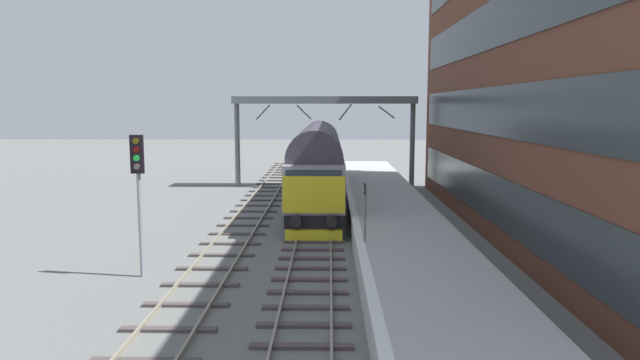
{
  "coord_description": "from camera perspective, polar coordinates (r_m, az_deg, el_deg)",
  "views": [
    {
      "loc": [
        0.66,
        -26.54,
        5.74
      ],
      "look_at": [
        0.2,
        0.79,
        2.15
      ],
      "focal_mm": 31.78,
      "sensor_mm": 36.0,
      "label": 1
    }
  ],
  "objects": [
    {
      "name": "ground_plane",
      "position": [
        27.17,
        -0.45,
        -4.71
      ],
      "size": [
        140.0,
        140.0,
        0.0
      ],
      "primitive_type": "plane",
      "color": "#5F6160",
      "rests_on": "ground"
    },
    {
      "name": "signal_post_near",
      "position": [
        19.65,
        -17.8,
        -0.52
      ],
      "size": [
        0.44,
        0.22,
        4.8
      ],
      "color": "gray",
      "rests_on": "ground"
    },
    {
      "name": "diesel_locomotive",
      "position": [
        32.31,
        -0.21,
        1.7
      ],
      "size": [
        2.74,
        17.58,
        4.68
      ],
      "color": "black",
      "rests_on": "ground"
    },
    {
      "name": "station_building",
      "position": [
        25.95,
        22.28,
        10.01
      ],
      "size": [
        5.14,
        30.99,
        14.26
      ],
      "color": "brown",
      "rests_on": "ground"
    },
    {
      "name": "platform_number_sign",
      "position": [
        19.78,
        4.53,
        -2.38
      ],
      "size": [
        0.1,
        0.44,
        2.04
      ],
      "color": "slate",
      "rests_on": "station_platform"
    },
    {
      "name": "overhead_footbridge",
      "position": [
        39.94,
        0.47,
        7.56
      ],
      "size": [
        12.77,
        2.0,
        6.38
      ],
      "color": "slate",
      "rests_on": "ground"
    },
    {
      "name": "track_main",
      "position": [
        27.16,
        -0.45,
        -4.6
      ],
      "size": [
        2.5,
        60.0,
        0.15
      ],
      "color": "gray",
      "rests_on": "ground"
    },
    {
      "name": "station_platform",
      "position": [
        27.22,
        7.16,
        -3.67
      ],
      "size": [
        4.0,
        44.0,
        1.01
      ],
      "color": "#A9A9A8",
      "rests_on": "ground"
    },
    {
      "name": "track_adjacent_west",
      "position": [
        27.46,
        -7.73,
        -4.52
      ],
      "size": [
        2.5,
        60.0,
        0.15
      ],
      "color": "gray",
      "rests_on": "ground"
    }
  ]
}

